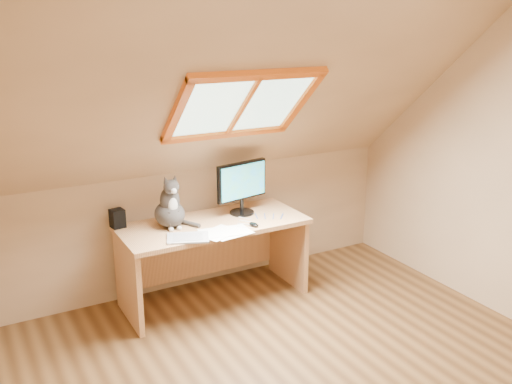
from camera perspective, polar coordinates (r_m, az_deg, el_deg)
room_shell at (r=3.08m, az=8.45°, el=2.37°), size 3.52×3.52×2.41m
desk at (r=4.61m, az=-4.63°, el=-5.25°), size 1.46×0.64×0.67m
monitor at (r=4.58m, az=-1.41°, el=0.77°), size 0.47×0.20×0.43m
cat at (r=4.37m, az=-8.61°, el=-1.60°), size 0.23×0.28×0.42m
desk_speaker at (r=4.46m, az=-13.69°, el=-2.58°), size 0.11×0.11×0.14m
graphics_tablet at (r=4.17m, az=-6.83°, el=-4.57°), size 0.36×0.31×0.01m
mouse at (r=4.37m, az=-0.23°, el=-3.27°), size 0.07×0.10×0.03m
papers at (r=4.25m, az=-2.93°, el=-4.06°), size 0.35×0.30×0.01m
cables at (r=4.53m, az=0.40°, el=-2.69°), size 0.51×0.26×0.01m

